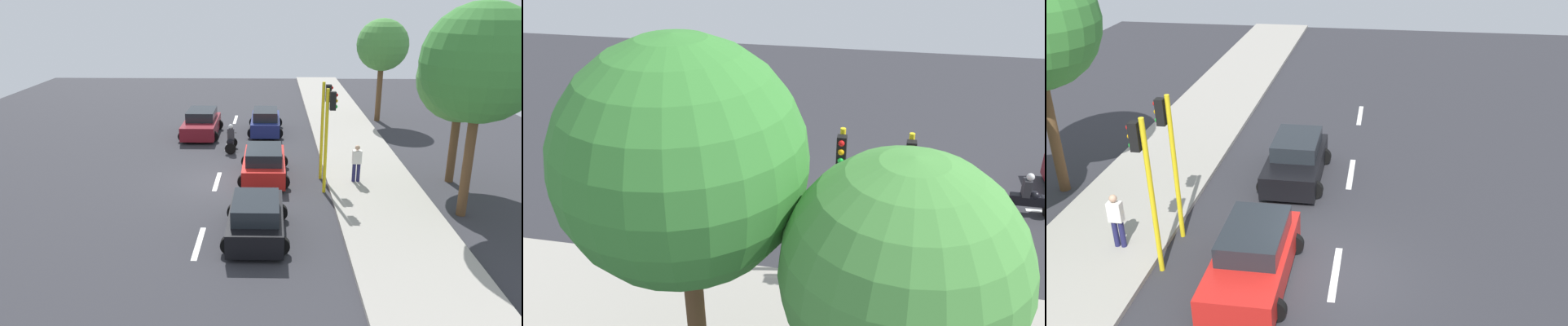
% 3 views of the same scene
% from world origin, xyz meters
% --- Properties ---
extents(ground_plane, '(40.00, 60.00, 0.10)m').
position_xyz_m(ground_plane, '(0.00, 0.00, -0.05)').
color(ground_plane, '#2D2D33').
extents(lane_stripe_far_north, '(0.20, 2.40, 0.01)m').
position_xyz_m(lane_stripe_far_north, '(0.00, -12.00, 0.01)').
color(lane_stripe_far_north, white).
rests_on(lane_stripe_far_north, ground).
extents(lane_stripe_north, '(0.20, 2.40, 0.01)m').
position_xyz_m(lane_stripe_north, '(0.00, -6.00, 0.01)').
color(lane_stripe_north, white).
rests_on(lane_stripe_north, ground).
extents(lane_stripe_mid, '(0.20, 2.40, 0.01)m').
position_xyz_m(lane_stripe_mid, '(0.00, 0.00, 0.01)').
color(lane_stripe_mid, white).
rests_on(lane_stripe_mid, ground).
extents(car_red, '(2.31, 4.27, 1.52)m').
position_xyz_m(car_red, '(2.14, 0.54, 0.71)').
color(car_red, red).
rests_on(car_red, ground).
extents(car_black, '(2.29, 4.00, 1.52)m').
position_xyz_m(car_black, '(1.96, -5.45, 0.71)').
color(car_black, black).
rests_on(car_black, ground).
extents(motorcycle, '(0.60, 1.30, 1.53)m').
position_xyz_m(motorcycle, '(0.28, 4.71, 0.64)').
color(motorcycle, black).
rests_on(motorcycle, ground).
extents(pedestrian_near_signal, '(0.40, 0.24, 1.69)m').
position_xyz_m(pedestrian_near_signal, '(6.26, -0.23, 1.06)').
color(pedestrian_near_signal, '#1E1E4C').
rests_on(pedestrian_near_signal, sidewalk).
extents(traffic_light_corner, '(0.49, 0.24, 4.50)m').
position_xyz_m(traffic_light_corner, '(4.85, 0.50, 2.93)').
color(traffic_light_corner, yellow).
rests_on(traffic_light_corner, ground).
extents(traffic_light_midblock, '(0.49, 0.24, 4.50)m').
position_xyz_m(traffic_light_midblock, '(4.85, -1.19, 2.93)').
color(traffic_light_midblock, yellow).
rests_on(traffic_light_midblock, ground).
extents(street_tree_north, '(4.26, 4.26, 7.96)m').
position_xyz_m(street_tree_north, '(9.83, -3.43, 5.80)').
color(street_tree_north, brown).
rests_on(street_tree_north, ground).
extents(street_tree_center, '(3.79, 3.79, 6.61)m').
position_xyz_m(street_tree_center, '(10.61, 0.27, 4.69)').
color(street_tree_center, brown).
rests_on(street_tree_center, ground).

